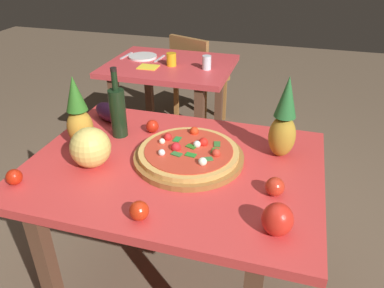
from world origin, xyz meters
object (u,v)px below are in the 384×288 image
Objects in this scene: tomato_at_corner at (140,211)px; napkin_folded at (148,67)px; fork_utensil at (126,56)px; dining_chair at (196,76)px; knife_utensil at (160,59)px; melon at (90,147)px; tomato_beside_pepper at (152,126)px; dinner_plate at (143,57)px; pizza at (189,151)px; background_table at (170,80)px; drinking_glass_water at (207,63)px; pineapple_left at (78,115)px; pineapple_right at (284,122)px; display_table at (175,181)px; tomato_by_bottle at (14,177)px; eggplant at (109,112)px; pizza_board at (189,157)px; bell_pepper at (278,219)px; drinking_glass_juice at (171,59)px; tomato_near_board at (275,187)px; wine_bottle at (118,111)px.

napkin_folded is (-0.59, 1.54, -0.03)m from tomato_at_corner.
dining_chair is at bearing 54.71° from fork_utensil.
melon is at bearing -77.12° from knife_utensil.
dinner_plate is (-0.53, 1.14, -0.02)m from tomato_beside_pepper.
pizza reaches higher than knife_utensil.
background_table is 2.14× the size of pizza.
pineapple_left is at bearing -103.52° from drinking_glass_water.
pineapple_right is (0.37, 0.15, 0.12)m from pizza.
display_table is 0.64m from tomato_by_bottle.
pineapple_right is 1.56m from knife_utensil.
napkin_folded is at bearing 111.14° from tomato_at_corner.
tomato_at_corner is (0.46, -0.67, -0.01)m from eggplant.
bell_pepper is at bearing -40.72° from pizza_board.
drinking_glass_juice is (-0.49, 1.21, 0.01)m from pizza.
display_table is 0.52m from pineapple_left.
tomato_at_corner is at bearing -68.40° from knife_utensil.
melon is 0.76m from tomato_near_board.
dining_chair is 4.25× the size of eggplant.
fork_utensil is at bearing 124.45° from pizza.
pizza is at bearing -158.52° from pineapple_right.
eggplant is 2.04× the size of drinking_glass_water.
tomato_at_corner is at bearing 122.50° from dining_chair.
napkin_folded is (-0.13, 1.12, -0.14)m from pineapple_left.
eggplant is at bearing 107.83° from melon.
knife_utensil is (-0.15, -0.52, 0.30)m from dining_chair.
tomato_beside_pepper is (0.36, 0.56, 0.00)m from tomato_by_bottle.
dinner_plate is 0.25m from napkin_folded.
tomato_at_corner is at bearing -126.90° from pineapple_right.
eggplant is at bearing -76.22° from dinner_plate.
dining_chair and tomato_near_board have the same top height.
background_table is at bearing 120.06° from bell_pepper.
pizza reaches higher than dinner_plate.
background_table is at bearing 105.86° from tomato_at_corner.
bell_pepper is at bearing -82.78° from tomato_near_board.
drinking_glass_water reaches higher than napkin_folded.
wine_bottle reaches higher than dinner_plate.
napkin_folded is (-0.64, 1.12, -0.01)m from pizza_board.
pizza_board is at bearing -67.75° from drinking_glass_juice.
bell_pepper reaches higher than drinking_glass_juice.
melon reaches higher than dinner_plate.
pineapple_left is at bearing -136.60° from wine_bottle.
dinner_plate is (-0.26, 1.08, -0.04)m from eggplant.
pizza is at bearing -17.36° from wine_bottle.
tomato_by_bottle is (-0.09, -0.62, -0.01)m from eggplant.
dining_chair is at bearing 98.38° from tomato_beside_pepper.
drinking_glass_water is (0.27, -0.01, 0.00)m from drinking_glass_juice.
pineapple_right reaches higher than drinking_glass_juice.
pizza is (-0.00, 0.00, 0.03)m from pizza_board.
tomato_by_bottle is 1.70m from knife_utensil.
pizza_board is 2.16× the size of dinner_plate.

